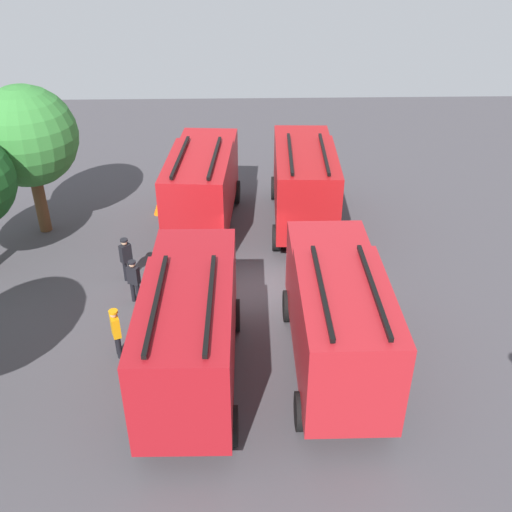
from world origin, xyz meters
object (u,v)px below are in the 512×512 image
object	(u,v)px
fire_truck_3	(203,184)
firefighter_1	(116,331)
fire_truck_0	(337,315)
tree_2	(27,137)
firefighter_0	(126,257)
fire_truck_2	(190,327)
traffic_cone_0	(158,208)
firefighter_2	(134,279)
fire_truck_1	(304,180)

from	to	relation	value
fire_truck_3	firefighter_1	xyz separation A→B (m)	(-8.52, 2.35, -1.14)
fire_truck_0	tree_2	xyz separation A→B (m)	(9.41, 11.50, 2.17)
firefighter_0	tree_2	distance (m)	6.80
fire_truck_3	fire_truck_0	bearing A→B (deg)	-150.35
fire_truck_2	firefighter_1	bearing A→B (deg)	62.71
firefighter_0	traffic_cone_0	xyz separation A→B (m)	(5.46, -0.51, -0.70)
firefighter_2	traffic_cone_0	xyz separation A→B (m)	(6.94, 0.00, -0.67)
fire_truck_3	firefighter_0	world-z (taller)	fire_truck_3
fire_truck_0	tree_2	bearing A→B (deg)	50.71
tree_2	firefighter_1	bearing A→B (deg)	-151.09
fire_truck_1	firefighter_0	distance (m)	8.43
fire_truck_2	traffic_cone_0	distance (m)	11.64
firefighter_1	firefighter_2	distance (m)	2.98
firefighter_1	traffic_cone_0	world-z (taller)	firefighter_1
traffic_cone_0	fire_truck_0	bearing A→B (deg)	-148.23
fire_truck_2	firefighter_0	distance (m)	6.56
fire_truck_1	firefighter_2	distance (m)	8.89
fire_truck_1	fire_truck_2	bearing A→B (deg)	159.47
firefighter_1	firefighter_0	bearing A→B (deg)	-106.38
fire_truck_3	tree_2	xyz separation A→B (m)	(0.02, 7.06, 2.17)
fire_truck_0	firefighter_2	size ratio (longest dim) A/B	4.17
fire_truck_1	fire_truck_3	xyz separation A→B (m)	(-0.27, 4.39, 0.00)
firefighter_2	tree_2	distance (m)	8.09
fire_truck_0	traffic_cone_0	distance (m)	12.82
fire_truck_1	fire_truck_3	distance (m)	4.40
tree_2	traffic_cone_0	bearing A→B (deg)	-74.06
fire_truck_3	firefighter_0	distance (m)	5.04
fire_truck_2	traffic_cone_0	world-z (taller)	fire_truck_2
fire_truck_1	fire_truck_2	size ratio (longest dim) A/B	1.01
fire_truck_0	fire_truck_2	xyz separation A→B (m)	(-0.46, 4.30, 0.00)
firefighter_2	fire_truck_2	bearing A→B (deg)	-129.20
fire_truck_0	fire_truck_1	world-z (taller)	same
firefighter_2	fire_truck_1	bearing A→B (deg)	-26.85
fire_truck_3	firefighter_1	world-z (taller)	fire_truck_3
fire_truck_2	fire_truck_3	xyz separation A→B (m)	(9.84, 0.14, 0.00)
firefighter_0	firefighter_1	world-z (taller)	firefighter_1
firefighter_2	tree_2	bearing A→B (deg)	62.81
fire_truck_2	fire_truck_3	distance (m)	9.85
fire_truck_0	fire_truck_3	bearing A→B (deg)	25.30
fire_truck_1	tree_2	bearing A→B (deg)	93.51
firefighter_2	traffic_cone_0	bearing A→B (deg)	21.89
firefighter_1	tree_2	bearing A→B (deg)	-82.63
tree_2	traffic_cone_0	world-z (taller)	tree_2
fire_truck_0	tree_2	world-z (taller)	tree_2
fire_truck_3	firefighter_1	distance (m)	8.91
fire_truck_3	firefighter_0	bearing A→B (deg)	150.27
fire_truck_0	fire_truck_1	xyz separation A→B (m)	(9.66, 0.05, 0.00)
firefighter_1	traffic_cone_0	size ratio (longest dim) A/B	2.98
firefighter_2	firefighter_1	bearing A→B (deg)	-160.26
fire_truck_2	firefighter_0	world-z (taller)	fire_truck_2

